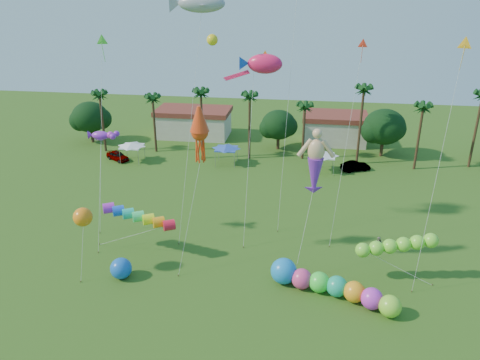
# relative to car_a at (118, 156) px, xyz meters

# --- Properties ---
(ground) EXTENTS (160.00, 160.00, 0.00)m
(ground) POSITION_rel_car_a_xyz_m (22.50, -36.27, -0.68)
(ground) COLOR #285116
(ground) RESTS_ON ground
(tree_line) EXTENTS (69.46, 8.91, 11.00)m
(tree_line) POSITION_rel_car_a_xyz_m (26.06, 7.73, 3.59)
(tree_line) COLOR #3A2819
(tree_line) RESTS_ON ground
(buildings_row) EXTENTS (35.00, 7.00, 4.00)m
(buildings_row) POSITION_rel_car_a_xyz_m (19.40, 13.73, 1.32)
(buildings_row) COLOR beige
(buildings_row) RESTS_ON ground
(tent_row) EXTENTS (31.00, 4.00, 0.60)m
(tent_row) POSITION_rel_car_a_xyz_m (16.50, 0.07, 2.07)
(tent_row) COLOR white
(tent_row) RESTS_ON ground
(car_a) EXTENTS (4.26, 3.49, 1.37)m
(car_a) POSITION_rel_car_a_xyz_m (0.00, 0.00, 0.00)
(car_a) COLOR #4C4C54
(car_a) RESTS_ON ground
(car_b) EXTENTS (4.36, 2.95, 1.36)m
(car_b) POSITION_rel_car_a_xyz_m (35.06, 0.78, -0.00)
(car_b) COLOR #4C4C54
(car_b) RESTS_ON ground
(spectator_b) EXTENTS (0.99, 0.95, 1.61)m
(spectator_b) POSITION_rel_car_a_xyz_m (35.57, -21.21, 0.12)
(spectator_b) COLOR gray
(spectator_b) RESTS_ON ground
(caterpillar_inflatable) EXTENTS (11.03, 5.73, 2.31)m
(caterpillar_inflatable) POSITION_rel_car_a_xyz_m (30.47, -29.02, 0.29)
(caterpillar_inflatable) COLOR #E33B82
(caterpillar_inflatable) RESTS_ON ground
(blue_ball) EXTENTS (1.93, 1.93, 1.93)m
(blue_ball) POSITION_rel_car_a_xyz_m (12.12, -29.15, 0.28)
(blue_ball) COLOR blue
(blue_ball) RESTS_ON ground
(rainbow_tube) EXTENTS (9.80, 3.32, 4.13)m
(rainbow_tube) POSITION_rel_car_a_xyz_m (13.74, -25.36, 2.92)
(rainbow_tube) COLOR red
(rainbow_tube) RESTS_ON ground
(green_worm) EXTENTS (9.85, 2.19, 3.74)m
(green_worm) POSITION_rel_car_a_xyz_m (33.37, -26.18, 2.27)
(green_worm) COLOR #79E833
(green_worm) RESTS_ON ground
(orange_ball_kite) EXTENTS (1.68, 2.50, 6.55)m
(orange_ball_kite) POSITION_rel_car_a_xyz_m (8.97, -28.78, 5.02)
(orange_ball_kite) COLOR orange
(orange_ball_kite) RESTS_ON ground
(merman_kite) EXTENTS (2.77, 5.19, 12.53)m
(merman_kite) POSITION_rel_car_a_xyz_m (28.84, -23.63, 8.94)
(merman_kite) COLOR #DEAE7E
(merman_kite) RESTS_ON ground
(fish_kite) EXTENTS (5.16, 6.45, 18.46)m
(fish_kite) POSITION_rel_car_a_xyz_m (23.56, -17.01, 16.71)
(fish_kite) COLOR #FD1C58
(fish_kite) RESTS_ON ground
(shark_kite) EXTENTS (6.22, 6.74, 23.91)m
(shark_kite) POSITION_rel_car_a_xyz_m (17.62, -17.66, 22.16)
(shark_kite) COLOR #9399A1
(shark_kite) RESTS_ON ground
(squid_kite) EXTENTS (2.34, 5.51, 14.77)m
(squid_kite) POSITION_rel_car_a_xyz_m (18.47, -23.67, 11.60)
(squid_kite) COLOR red
(squid_kite) RESTS_ON ground
(lobster_kite) EXTENTS (3.44, 5.28, 11.47)m
(lobster_kite) POSITION_rel_car_a_xyz_m (8.02, -21.51, 10.18)
(lobster_kite) COLOR purple
(lobster_kite) RESTS_ON ground
(delta_kite_red) EXTENTS (2.29, 3.88, 19.92)m
(delta_kite_red) POSITION_rel_car_a_xyz_m (32.51, -17.45, 18.16)
(delta_kite_red) COLOR red
(delta_kite_red) RESTS_ON ground
(delta_kite_yellow) EXTENTS (2.24, 3.46, 20.92)m
(delta_kite_yellow) POSITION_rel_car_a_xyz_m (39.23, -24.60, 19.25)
(delta_kite_yellow) COLOR gold
(delta_kite_yellow) RESTS_ON ground
(delta_kite_green) EXTENTS (1.71, 3.80, 20.05)m
(delta_kite_green) POSITION_rel_car_a_xyz_m (7.75, -18.27, 18.42)
(delta_kite_green) COLOR #4CE034
(delta_kite_green) RESTS_ON ground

